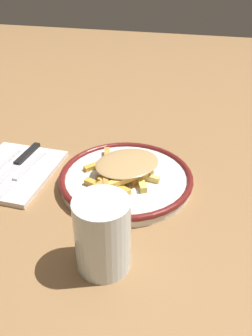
{
  "coord_description": "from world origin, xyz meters",
  "views": [
    {
      "loc": [
        -0.14,
        0.58,
        0.42
      ],
      "look_at": [
        0.0,
        0.0,
        0.04
      ],
      "focal_mm": 39.0,
      "sensor_mm": 36.0,
      "label": 1
    }
  ],
  "objects_px": {
    "knife": "(17,164)",
    "water_glass": "(103,235)",
    "fork": "(21,173)",
    "napkin": "(13,172)",
    "fries_heap": "(125,169)",
    "plate": "(126,179)"
  },
  "relations": [
    {
      "from": "fork",
      "to": "napkin",
      "type": "bearing_deg",
      "value": -24.57
    },
    {
      "from": "knife",
      "to": "fries_heap",
      "type": "bearing_deg",
      "value": 179.84
    },
    {
      "from": "fries_heap",
      "to": "fork",
      "type": "relative_size",
      "value": 1.05
    },
    {
      "from": "fork",
      "to": "knife",
      "type": "relative_size",
      "value": 0.84
    },
    {
      "from": "plate",
      "to": "knife",
      "type": "xyz_separation_m",
      "value": [
        0.24,
        -0.0,
        0.0
      ]
    },
    {
      "from": "plate",
      "to": "fries_heap",
      "type": "distance_m",
      "value": 0.02
    },
    {
      "from": "fork",
      "to": "knife",
      "type": "xyz_separation_m",
      "value": [
        0.03,
        -0.03,
        0.0
      ]
    },
    {
      "from": "fries_heap",
      "to": "water_glass",
      "type": "height_order",
      "value": "water_glass"
    },
    {
      "from": "plate",
      "to": "knife",
      "type": "bearing_deg",
      "value": -0.19
    },
    {
      "from": "fries_heap",
      "to": "napkin",
      "type": "bearing_deg",
      "value": 4.44
    },
    {
      "from": "napkin",
      "to": "knife",
      "type": "height_order",
      "value": "knife"
    },
    {
      "from": "fork",
      "to": "knife",
      "type": "height_order",
      "value": "knife"
    },
    {
      "from": "knife",
      "to": "fork",
      "type": "bearing_deg",
      "value": 128.93
    },
    {
      "from": "napkin",
      "to": "water_glass",
      "type": "height_order",
      "value": "water_glass"
    },
    {
      "from": "knife",
      "to": "water_glass",
      "type": "bearing_deg",
      "value": 139.91
    },
    {
      "from": "napkin",
      "to": "knife",
      "type": "distance_m",
      "value": 0.02
    },
    {
      "from": "napkin",
      "to": "water_glass",
      "type": "distance_m",
      "value": 0.32
    },
    {
      "from": "plate",
      "to": "fork",
      "type": "height_order",
      "value": "plate"
    },
    {
      "from": "plate",
      "to": "fork",
      "type": "distance_m",
      "value": 0.21
    },
    {
      "from": "plate",
      "to": "water_glass",
      "type": "xyz_separation_m",
      "value": [
        -0.01,
        0.21,
        0.05
      ]
    },
    {
      "from": "napkin",
      "to": "knife",
      "type": "relative_size",
      "value": 0.94
    },
    {
      "from": "fries_heap",
      "to": "napkin",
      "type": "relative_size",
      "value": 0.93
    }
  ]
}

